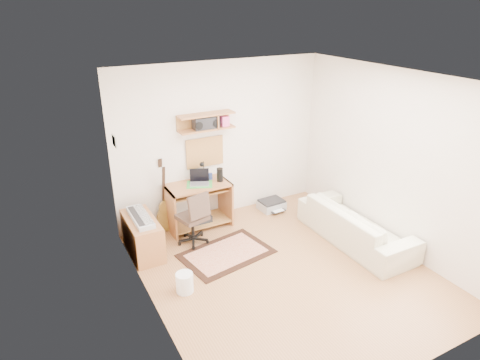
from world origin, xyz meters
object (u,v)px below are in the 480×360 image
desk (199,206)px  sofa (356,219)px  printer (271,205)px  task_chair (192,217)px  cabinet (142,236)px

desk → sofa: size_ratio=0.51×
printer → sofa: sofa is taller
task_chair → cabinet: bearing=159.4°
sofa → task_chair: bearing=63.0°
cabinet → sofa: size_ratio=0.46×
desk → task_chair: size_ratio=1.14×
desk → cabinet: size_ratio=1.11×
cabinet → sofa: 3.20m
cabinet → task_chair: bearing=-6.8°
desk → sofa: (1.93, -1.55, 0.01)m
task_chair → cabinet: size_ratio=0.97×
desk → task_chair: 0.51m
task_chair → printer: task_chair is taller
task_chair → sofa: size_ratio=0.45×
desk → task_chair: (-0.28, -0.42, 0.06)m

